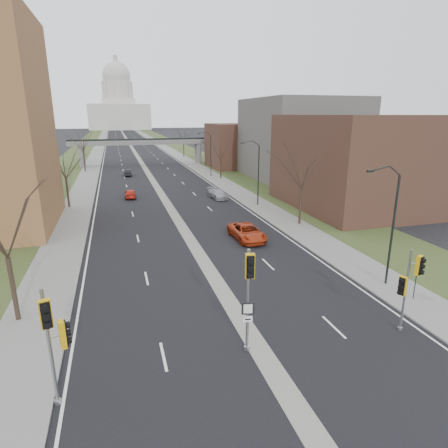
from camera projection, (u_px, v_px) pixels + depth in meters
name	position (u px, v px, depth m)	size (l,w,h in m)	color
ground	(268.00, 363.00, 18.83)	(700.00, 700.00, 0.00)	black
road_surface	(130.00, 144.00, 157.05)	(20.00, 600.00, 0.01)	black
median_strip	(130.00, 144.00, 157.06)	(1.20, 600.00, 0.02)	gray
sidewalk_right	(159.00, 144.00, 160.25)	(4.00, 600.00, 0.12)	gray
sidewalk_left	(100.00, 145.00, 153.83)	(4.00, 600.00, 0.12)	gray
grass_verge_right	(173.00, 143.00, 161.86)	(8.00, 600.00, 0.10)	#2A3C1B
grass_verge_left	(84.00, 145.00, 152.22)	(8.00, 600.00, 0.10)	#2A3C1B
commercial_block_near	(356.00, 162.00, 49.37)	(16.00, 20.00, 12.00)	#4D2F24
commercial_block_mid	(300.00, 139.00, 72.13)	(18.00, 22.00, 15.00)	#5F5C57
commercial_block_far	(240.00, 146.00, 87.82)	(14.00, 14.00, 10.00)	#4D2F24
pedestrian_bridge	(142.00, 145.00, 91.19)	(34.00, 3.00, 6.45)	slate
capitol	(119.00, 106.00, 308.47)	(48.00, 42.00, 55.75)	beige
streetlight_near	(388.00, 193.00, 25.34)	(2.61, 0.20, 8.70)	black
streetlight_mid	(253.00, 155.00, 49.30)	(2.61, 0.20, 8.70)	black
streetlight_far	(207.00, 142.00, 73.26)	(2.61, 0.20, 8.70)	black
tree_left_a	(0.00, 215.00, 20.86)	(7.20, 7.20, 9.40)	#382B21
tree_left_b	(64.00, 161.00, 48.62)	(6.75, 6.75, 8.81)	#382B21
tree_left_c	(82.00, 139.00, 79.72)	(7.65, 7.65, 9.99)	#382B21
tree_right_a	(303.00, 166.00, 40.72)	(7.20, 7.20, 9.40)	#382B21
tree_right_b	(221.00, 148.00, 71.35)	(6.30, 6.30, 8.22)	#382B21
tree_right_c	(183.00, 133.00, 107.87)	(7.65, 7.65, 9.99)	#382B21
signal_pole_left	(54.00, 332.00, 15.13)	(0.92, 1.17, 5.47)	gray
signal_pole_median	(249.00, 284.00, 18.50)	(0.71, 0.95, 5.70)	gray
signal_pole_right	(409.00, 281.00, 20.57)	(1.14, 0.83, 4.99)	gray
speed_limit_sign	(417.00, 273.00, 24.73)	(0.57, 0.13, 2.65)	black
car_left_near	(130.00, 193.00, 56.02)	(1.60, 3.97, 1.35)	red
car_left_far	(128.00, 173.00, 76.14)	(1.39, 3.99, 1.31)	black
car_right_near	(247.00, 232.00, 37.29)	(2.58, 5.58, 1.55)	#AF3212
car_right_mid	(218.00, 194.00, 55.74)	(1.95, 4.80, 1.39)	#95969C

